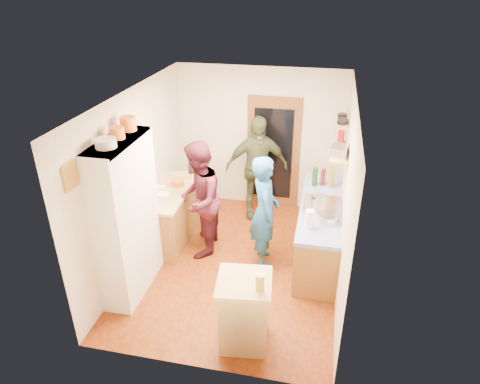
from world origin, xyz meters
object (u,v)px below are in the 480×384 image
(right_counter_base, at_px, (319,231))
(person_hob, at_px, (267,212))
(person_left, at_px, (201,199))
(person_back, at_px, (258,168))
(hutch_body, at_px, (127,219))
(island_base, at_px, (244,313))

(right_counter_base, xyz_separation_m, person_hob, (-0.77, -0.36, 0.45))
(right_counter_base, height_order, person_left, person_left)
(person_hob, xyz_separation_m, person_back, (-0.39, 1.41, 0.07))
(hutch_body, xyz_separation_m, right_counter_base, (2.50, 1.30, -0.68))
(hutch_body, height_order, person_hob, hutch_body)
(person_back, bearing_deg, person_hob, -93.54)
(island_base, relative_size, person_back, 0.46)
(island_base, relative_size, person_hob, 0.49)
(island_base, bearing_deg, person_left, 120.41)
(right_counter_base, xyz_separation_m, person_back, (-1.16, 1.04, 0.52))
(person_left, distance_m, person_back, 1.44)
(person_back, bearing_deg, person_left, -135.82)
(person_back, bearing_deg, island_base, -101.77)
(hutch_body, xyz_separation_m, person_left, (0.69, 1.06, -0.18))
(island_base, distance_m, person_hob, 1.69)
(person_hob, bearing_deg, hutch_body, 101.69)
(hutch_body, relative_size, right_counter_base, 1.00)
(hutch_body, bearing_deg, person_hob, 28.46)
(right_counter_base, distance_m, person_back, 1.64)
(right_counter_base, height_order, island_base, island_base)
(right_counter_base, distance_m, person_hob, 0.97)
(right_counter_base, bearing_deg, person_left, -172.42)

